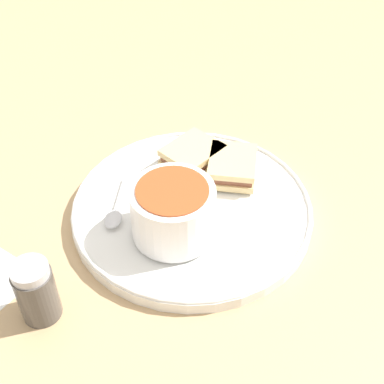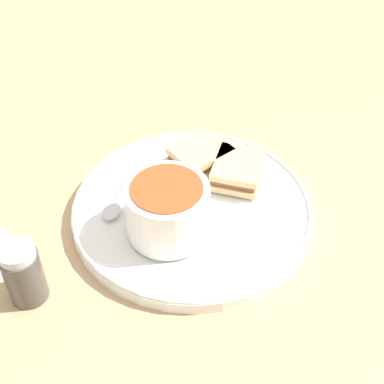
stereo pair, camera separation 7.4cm
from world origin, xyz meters
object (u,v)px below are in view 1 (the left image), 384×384
spoon (114,215)px  sandwich_half_near (232,166)px  soup_bowl (171,210)px  salt_shaker (36,291)px  sandwich_half_far (193,156)px

spoon → sandwich_half_near: 0.19m
soup_bowl → sandwich_half_near: soup_bowl is taller
sandwich_half_near → salt_shaker: salt_shaker is taller
sandwich_half_far → salt_shaker: bearing=-11.1°
soup_bowl → salt_shaker: 0.19m
salt_shaker → sandwich_half_near: bearing=158.1°
sandwich_half_far → sandwich_half_near: bearing=91.4°
spoon → sandwich_half_near: (-0.15, 0.11, 0.01)m
salt_shaker → sandwich_half_far: bearing=168.9°
spoon → salt_shaker: 0.16m
sandwich_half_near → sandwich_half_far: bearing=-88.6°
soup_bowl → spoon: bearing=-82.9°
sandwich_half_near → salt_shaker: (0.31, -0.12, 0.00)m
soup_bowl → sandwich_half_near: size_ratio=1.14×
spoon → sandwich_half_far: bearing=143.0°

